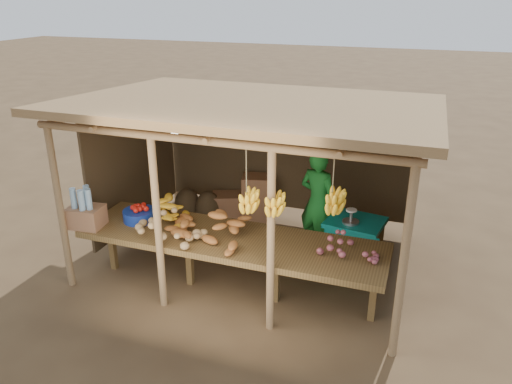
% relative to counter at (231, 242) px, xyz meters
% --- Properties ---
extents(ground, '(60.00, 60.00, 0.00)m').
position_rel_counter_xyz_m(ground, '(-0.00, 0.95, -0.74)').
color(ground, brown).
rests_on(ground, ground).
extents(stall_structure, '(4.70, 3.50, 2.43)m').
position_rel_counter_xyz_m(stall_structure, '(0.07, 1.01, 1.18)').
color(stall_structure, '#93724C').
rests_on(stall_structure, ground).
extents(counter, '(3.90, 1.05, 0.80)m').
position_rel_counter_xyz_m(counter, '(0.00, 0.00, 0.00)').
color(counter, brown).
rests_on(counter, ground).
extents(potato_heap, '(1.04, 0.73, 0.36)m').
position_rel_counter_xyz_m(potato_heap, '(-0.74, -0.26, 0.24)').
color(potato_heap, tan).
rests_on(potato_heap, counter).
extents(sweet_potato_heap, '(1.31, 1.05, 0.36)m').
position_rel_counter_xyz_m(sweet_potato_heap, '(-0.21, -0.09, 0.24)').
color(sweet_potato_heap, '#A9632B').
rests_on(sweet_potato_heap, counter).
extents(onion_heap, '(0.88, 0.71, 0.35)m').
position_rel_counter_xyz_m(onion_heap, '(1.43, 0.00, 0.24)').
color(onion_heap, '#A44F59').
rests_on(onion_heap, counter).
extents(banana_pile, '(0.72, 0.55, 0.35)m').
position_rel_counter_xyz_m(banana_pile, '(-1.00, 0.22, 0.24)').
color(banana_pile, yellow).
rests_on(banana_pile, counter).
extents(tomato_basin, '(0.43, 0.43, 0.23)m').
position_rel_counter_xyz_m(tomato_basin, '(-1.34, 0.05, 0.15)').
color(tomato_basin, navy).
rests_on(tomato_basin, counter).
extents(bottle_box, '(0.47, 0.39, 0.55)m').
position_rel_counter_xyz_m(bottle_box, '(-1.90, -0.33, 0.27)').
color(bottle_box, '#936242').
rests_on(bottle_box, counter).
extents(vendor, '(0.70, 0.59, 1.65)m').
position_rel_counter_xyz_m(vendor, '(0.80, 1.37, 0.09)').
color(vendor, '#186D24').
rests_on(vendor, ground).
extents(tarp_crate, '(0.86, 0.77, 0.91)m').
position_rel_counter_xyz_m(tarp_crate, '(1.37, 1.23, -0.36)').
color(tarp_crate, brown).
rests_on(tarp_crate, ground).
extents(carton_stack, '(1.16, 0.55, 0.80)m').
position_rel_counter_xyz_m(carton_stack, '(-0.58, 2.15, -0.38)').
color(carton_stack, '#936242').
rests_on(carton_stack, ground).
extents(burlap_sacks, '(0.84, 0.44, 0.60)m').
position_rel_counter_xyz_m(burlap_sacks, '(-1.42, 1.95, -0.48)').
color(burlap_sacks, '#4C3A23').
rests_on(burlap_sacks, ground).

